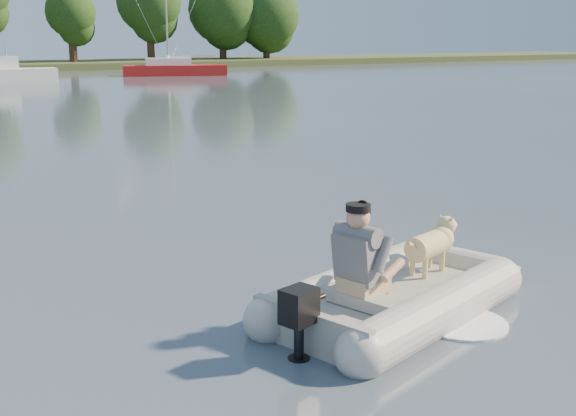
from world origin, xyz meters
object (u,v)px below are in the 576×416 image
man (358,254)px  sailboat (174,69)px  dog (428,250)px  motorboat (11,65)px  dinghy (401,257)px

man → sailboat: bearing=52.9°
man → sailboat: 48.50m
man → sailboat: (15.42, 45.98, -0.34)m
dog → motorboat: size_ratio=0.17×
dinghy → man: (-0.70, -0.18, 0.19)m
sailboat → dinghy: bearing=-90.5°
motorboat → dinghy: bearing=-88.1°
man → motorboat: 43.41m
dinghy → sailboat: 48.12m
motorboat → sailboat: size_ratio=0.55×
motorboat → sailboat: 12.22m
dinghy → sailboat: size_ratio=0.48×
dog → motorboat: 42.89m
dinghy → dog: 0.67m
dinghy → sailboat: (14.73, 45.81, -0.15)m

